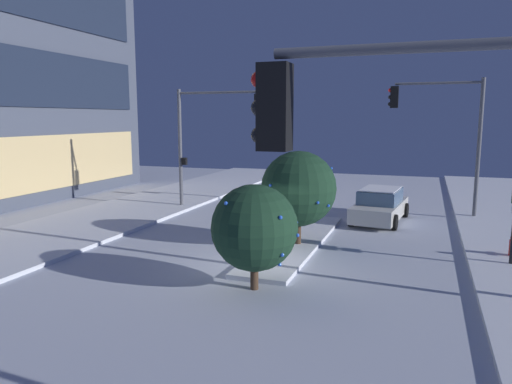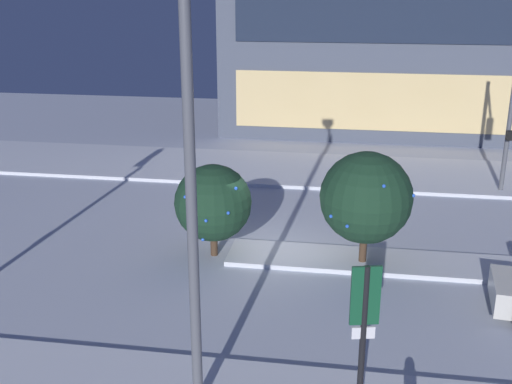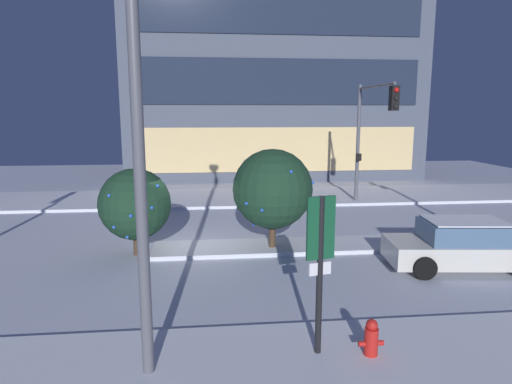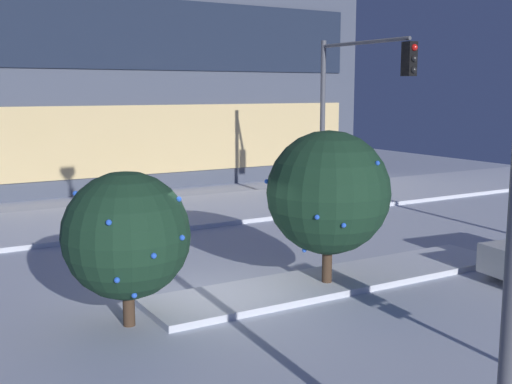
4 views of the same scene
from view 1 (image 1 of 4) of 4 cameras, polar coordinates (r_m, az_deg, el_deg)
ground at (r=14.97m, az=0.01°, el=-8.98°), size 52.00×52.00×0.00m
curb_strip_far at (r=19.63m, az=-25.09°, el=-5.30°), size 52.00×5.20×0.14m
median_strip at (r=17.73m, az=4.85°, el=-5.93°), size 9.00×1.80×0.14m
car_near at (r=21.96m, az=14.59°, el=-1.59°), size 4.66×2.38×1.49m
traffic_light_corner_near_left at (r=5.42m, az=25.01°, el=-0.35°), size 0.32×4.27×5.50m
traffic_light_corner_near_right at (r=23.57m, az=21.41°, el=7.80°), size 0.32×4.13×6.34m
traffic_light_corner_far_right at (r=23.79m, az=-5.34°, el=7.72°), size 0.32×4.61×6.00m
decorated_tree_median at (r=12.69m, az=-0.20°, el=-4.30°), size 2.33×2.38×2.87m
decorated_tree_left_of_median at (r=16.82m, az=5.11°, el=0.39°), size 2.66×2.66×3.45m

